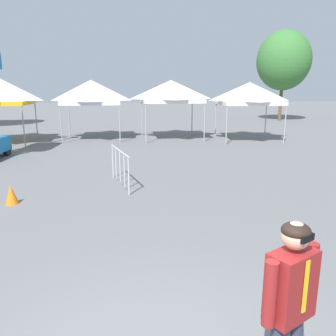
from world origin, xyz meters
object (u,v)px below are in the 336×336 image
at_px(canopy_tent_right_of_center, 91,92).
at_px(crowd_barrier_near_person, 120,161).
at_px(canopy_tent_behind_left, 171,91).
at_px(tree_behind_tents_right, 284,61).
at_px(canopy_tent_far_right, 249,93).
at_px(traffic_cone_lot_center, 11,194).
at_px(person_foreground, 289,305).

relative_size(canopy_tent_right_of_center, crowd_barrier_near_person, 1.61).
distance_m(canopy_tent_behind_left, tree_behind_tents_right, 15.10).
bearing_deg(canopy_tent_right_of_center, tree_behind_tents_right, 31.91).
height_order(canopy_tent_far_right, crowd_barrier_near_person, canopy_tent_far_right).
bearing_deg(canopy_tent_right_of_center, crowd_barrier_near_person, -79.86).
height_order(canopy_tent_behind_left, crowd_barrier_near_person, canopy_tent_behind_left).
bearing_deg(canopy_tent_behind_left, traffic_cone_lot_center, -116.04).
height_order(person_foreground, tree_behind_tents_right, tree_behind_tents_right).
bearing_deg(canopy_tent_behind_left, canopy_tent_right_of_center, 175.87).
xyz_separation_m(tree_behind_tents_right, crowd_barrier_near_person, (-13.73, -19.54, -4.42)).
distance_m(canopy_tent_far_right, person_foreground, 16.72).
bearing_deg(traffic_cone_lot_center, person_foreground, -54.67).
relative_size(canopy_tent_behind_left, canopy_tent_far_right, 1.01).
distance_m(canopy_tent_behind_left, canopy_tent_far_right, 4.31).
height_order(canopy_tent_right_of_center, canopy_tent_behind_left, canopy_tent_right_of_center).
height_order(tree_behind_tents_right, crowd_barrier_near_person, tree_behind_tents_right).
distance_m(canopy_tent_right_of_center, canopy_tent_behind_left, 4.46).
bearing_deg(canopy_tent_behind_left, tree_behind_tents_right, 42.06).
xyz_separation_m(canopy_tent_right_of_center, tree_behind_tents_right, (15.50, 9.65, 2.56)).
distance_m(person_foreground, crowd_barrier_near_person, 7.58).
xyz_separation_m(canopy_tent_far_right, person_foreground, (-5.21, -15.82, -1.52)).
height_order(person_foreground, crowd_barrier_near_person, person_foreground).
bearing_deg(canopy_tent_right_of_center, traffic_cone_lot_center, -94.54).
bearing_deg(canopy_tent_far_right, traffic_cone_lot_center, -134.14).
relative_size(canopy_tent_right_of_center, traffic_cone_lot_center, 6.74).
bearing_deg(canopy_tent_far_right, canopy_tent_behind_left, 164.49).
distance_m(canopy_tent_behind_left, crowd_barrier_near_person, 10.11).
relative_size(tree_behind_tents_right, crowd_barrier_near_person, 3.78).
xyz_separation_m(canopy_tent_right_of_center, canopy_tent_behind_left, (4.45, -0.32, 0.04)).
height_order(canopy_tent_right_of_center, crowd_barrier_near_person, canopy_tent_right_of_center).
bearing_deg(canopy_tent_far_right, crowd_barrier_near_person, -129.04).
height_order(canopy_tent_behind_left, tree_behind_tents_right, tree_behind_tents_right).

